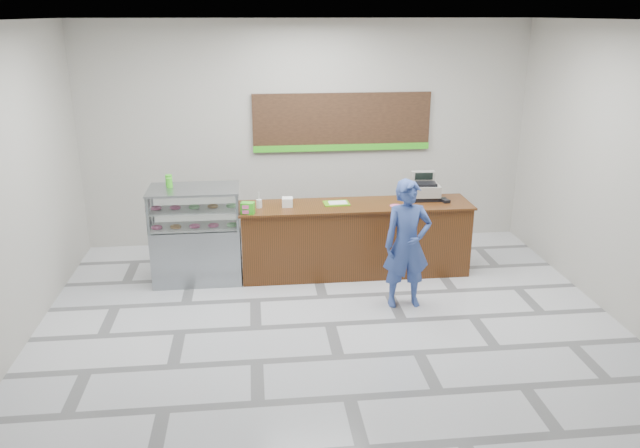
{
  "coord_description": "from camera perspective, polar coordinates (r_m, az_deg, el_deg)",
  "views": [
    {
      "loc": [
        -0.86,
        -6.69,
        3.57
      ],
      "look_at": [
        -0.02,
        0.9,
        0.98
      ],
      "focal_mm": 35.0,
      "sensor_mm": 36.0,
      "label": 1
    }
  ],
  "objects": [
    {
      "name": "napkin_box",
      "position": [
        8.62,
        -3.0,
        2.01
      ],
      "size": [
        0.16,
        0.16,
        0.12
      ],
      "primitive_type": "cube",
      "rotation": [
        0.0,
        0.0,
        -0.07
      ],
      "color": "white",
      "rests_on": "sales_counter"
    },
    {
      "name": "display_case",
      "position": [
        8.77,
        -11.22,
        -0.89
      ],
      "size": [
        1.22,
        0.72,
        1.33
      ],
      "color": "gray",
      "rests_on": "floor"
    },
    {
      "name": "serving_tray",
      "position": [
        8.74,
        1.52,
        1.91
      ],
      "size": [
        0.37,
        0.27,
        0.02
      ],
      "rotation": [
        0.0,
        0.0,
        0.05
      ],
      "color": "#5FB114",
      "rests_on": "sales_counter"
    },
    {
      "name": "card_terminal",
      "position": [
        9.01,
        11.32,
        2.14
      ],
      "size": [
        0.13,
        0.19,
        0.04
      ],
      "primitive_type": "cube",
      "rotation": [
        0.0,
        0.0,
        0.25
      ],
      "color": "black",
      "rests_on": "sales_counter"
    },
    {
      "name": "donut_decal",
      "position": [
        8.71,
        6.95,
        1.67
      ],
      "size": [
        0.17,
        0.17,
        0.0
      ],
      "primitive_type": "cylinder",
      "color": "#E35692",
      "rests_on": "sales_counter"
    },
    {
      "name": "green_cup_left",
      "position": [
        8.79,
        -13.65,
        3.93
      ],
      "size": [
        0.09,
        0.09,
        0.14
      ],
      "primitive_type": "cylinder",
      "color": "green",
      "rests_on": "display_case"
    },
    {
      "name": "ceiling",
      "position": [
        6.75,
        1.09,
        18.14
      ],
      "size": [
        7.0,
        7.0,
        0.0
      ],
      "primitive_type": "plane",
      "rotation": [
        3.14,
        0.0,
        0.0
      ],
      "color": "silver",
      "rests_on": "back_wall"
    },
    {
      "name": "sales_counter",
      "position": [
        8.9,
        3.22,
        -1.35
      ],
      "size": [
        3.26,
        0.76,
        1.03
      ],
      "color": "#55290F",
      "rests_on": "floor"
    },
    {
      "name": "cash_register",
      "position": [
        9.09,
        9.51,
        3.18
      ],
      "size": [
        0.42,
        0.43,
        0.38
      ],
      "rotation": [
        0.0,
        0.0,
        -0.05
      ],
      "color": "black",
      "rests_on": "sales_counter"
    },
    {
      "name": "straw_cup",
      "position": [
        8.6,
        -5.59,
        1.87
      ],
      "size": [
        0.08,
        0.08,
        0.12
      ],
      "primitive_type": "cylinder",
      "color": "silver",
      "rests_on": "sales_counter"
    },
    {
      "name": "menu_board",
      "position": [
        9.89,
        2.03,
        9.21
      ],
      "size": [
        2.8,
        0.06,
        0.9
      ],
      "color": "black",
      "rests_on": "back_wall"
    },
    {
      "name": "floor",
      "position": [
        7.63,
        0.93,
        -9.14
      ],
      "size": [
        7.0,
        7.0,
        0.0
      ],
      "primitive_type": "plane",
      "color": "silver",
      "rests_on": "ground"
    },
    {
      "name": "green_cup_right",
      "position": [
        8.68,
        -13.6,
        3.7
      ],
      "size": [
        0.08,
        0.08,
        0.13
      ],
      "primitive_type": "cylinder",
      "color": "green",
      "rests_on": "display_case"
    },
    {
      "name": "promo_box",
      "position": [
        8.34,
        -6.62,
        1.46
      ],
      "size": [
        0.2,
        0.15,
        0.16
      ],
      "primitive_type": "cube",
      "rotation": [
        0.0,
        0.0,
        -0.2
      ],
      "color": "green",
      "rests_on": "sales_counter"
    },
    {
      "name": "customer",
      "position": [
        7.87,
        7.97,
        -1.84
      ],
      "size": [
        0.61,
        0.41,
        1.65
      ],
      "primitive_type": "imported",
      "rotation": [
        0.0,
        0.0,
        0.02
      ],
      "color": "#32498F",
      "rests_on": "floor"
    },
    {
      "name": "back_wall",
      "position": [
        9.9,
        -1.2,
        8.15
      ],
      "size": [
        7.0,
        0.0,
        7.0
      ],
      "primitive_type": "plane",
      "rotation": [
        1.57,
        0.0,
        0.0
      ],
      "color": "#B2ADA3",
      "rests_on": "floor"
    }
  ]
}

